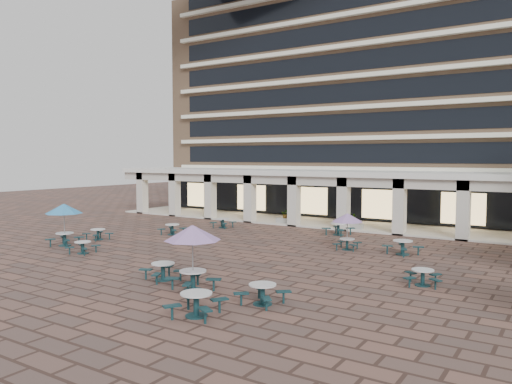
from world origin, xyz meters
TOP-DOWN VIEW (x-y plane):
  - ground at (0.00, 0.00)m, footprint 120.00×120.00m
  - apartment_building at (0.00, 25.47)m, footprint 40.00×15.50m
  - retail_arcade at (0.00, 14.80)m, footprint 42.00×6.60m
  - picnic_table_1 at (1.43, -6.28)m, footprint 2.11×2.11m
  - picnic_table_2 at (5.94, -9.39)m, footprint 2.16×2.16m
  - picnic_table_3 at (11.41, -0.95)m, footprint 1.81×1.81m
  - picnic_table_4 at (-9.77, -3.18)m, footprint 2.25×2.25m
  - picnic_table_5 at (-6.73, -4.20)m, footprint 1.78×1.78m
  - picnic_table_6 at (3.66, -6.87)m, footprint 2.33×2.33m
  - picnic_table_7 at (7.11, -6.97)m, footprint 1.80×1.80m
  - picnic_table_8 at (-9.85, -0.56)m, footprint 1.74×1.74m
  - picnic_table_9 at (-7.16, 3.72)m, footprint 1.80×1.80m
  - picnic_table_10 at (8.67, 5.38)m, footprint 2.23×2.23m
  - picnic_table_11 at (5.47, 5.06)m, footprint 1.87×1.87m
  - picnic_table_12 at (-6.23, 8.47)m, footprint 1.69×1.69m
  - picnic_table_13 at (2.75, 10.00)m, footprint 2.07×2.07m
  - planter_left at (-3.18, 12.90)m, footprint 1.50×0.67m
  - planter_right at (2.67, 12.90)m, footprint 1.50×0.65m

SIDE VIEW (x-z plane):
  - ground at x=0.00m, z-range 0.00..0.00m
  - picnic_table_5 at x=-6.73m, z-range 0.07..0.76m
  - picnic_table_3 at x=11.41m, z-range 0.07..0.77m
  - picnic_table_8 at x=-9.85m, z-range 0.07..0.79m
  - picnic_table_12 at x=-6.23m, z-range 0.07..0.82m
  - picnic_table_9 at x=-7.16m, z-range 0.07..0.83m
  - planter_left at x=-3.18m, z-range -0.14..1.05m
  - picnic_table_7 at x=7.11m, z-range 0.08..0.85m
  - picnic_table_1 at x=1.43m, z-range 0.08..0.86m
  - picnic_table_10 at x=8.67m, z-range 0.08..0.89m
  - picnic_table_2 at x=5.94m, z-range 0.08..0.91m
  - picnic_table_13 at x=2.75m, z-range 0.08..0.92m
  - planter_right at x=2.67m, z-range -0.12..1.15m
  - picnic_table_11 at x=5.47m, z-range 0.75..2.91m
  - picnic_table_4 at x=-9.77m, z-range 0.91..3.51m
  - picnic_table_6 at x=3.66m, z-range 0.94..3.64m
  - retail_arcade at x=0.00m, z-range 0.80..5.20m
  - apartment_building at x=0.00m, z-range 0.00..25.20m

